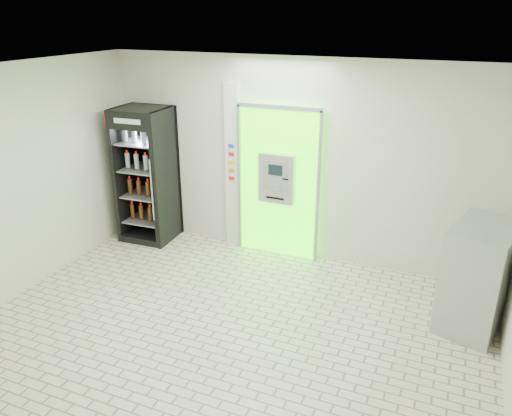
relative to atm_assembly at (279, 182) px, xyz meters
The scene contains 6 objects.
ground 2.69m from the atm_assembly, 85.26° to the right, with size 6.00×6.00×0.00m, color beige.
room_shell 2.51m from the atm_assembly, 85.26° to the right, with size 6.00×6.00×6.00m.
atm_assembly is the anchor object (origin of this frame).
pillar 0.79m from the atm_assembly, behind, with size 0.22×0.11×2.60m.
beverage_cooler 2.20m from the atm_assembly, behind, with size 0.85×0.79×2.18m.
steel_cabinet 3.06m from the atm_assembly, 18.16° to the right, with size 0.90×1.12×1.31m.
Camera 1 is at (2.24, -4.30, 3.59)m, focal length 35.00 mm.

